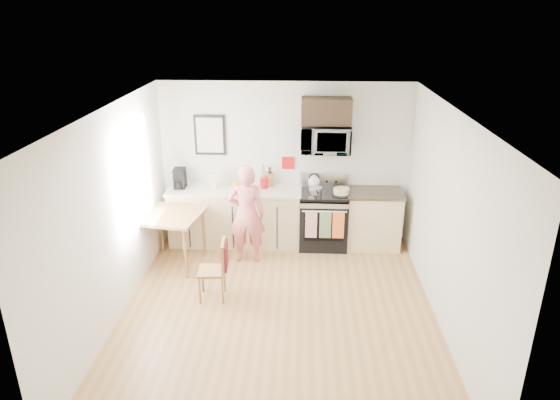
{
  "coord_description": "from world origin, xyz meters",
  "views": [
    {
      "loc": [
        0.27,
        -5.42,
        3.69
      ],
      "look_at": [
        -0.02,
        1.0,
        1.16
      ],
      "focal_mm": 32.0,
      "sensor_mm": 36.0,
      "label": 1
    }
  ],
  "objects_px": {
    "microwave": "(326,139)",
    "person": "(247,214)",
    "chair": "(220,262)",
    "cake": "(341,192)",
    "dining_table": "(171,220)",
    "range": "(323,220)"
  },
  "relations": [
    {
      "from": "microwave",
      "to": "dining_table",
      "type": "height_order",
      "value": "microwave"
    },
    {
      "from": "range",
      "to": "cake",
      "type": "xyz_separation_m",
      "value": [
        0.27,
        -0.09,
        0.54
      ]
    },
    {
      "from": "chair",
      "to": "cake",
      "type": "xyz_separation_m",
      "value": [
        1.67,
        1.56,
        0.43
      ]
    },
    {
      "from": "cake",
      "to": "microwave",
      "type": "bearing_deg",
      "value": 143.39
    },
    {
      "from": "range",
      "to": "cake",
      "type": "distance_m",
      "value": 0.6
    },
    {
      "from": "range",
      "to": "person",
      "type": "xyz_separation_m",
      "value": [
        -1.17,
        -0.58,
        0.33
      ]
    },
    {
      "from": "microwave",
      "to": "person",
      "type": "height_order",
      "value": "microwave"
    },
    {
      "from": "chair",
      "to": "cake",
      "type": "bearing_deg",
      "value": 39.45
    },
    {
      "from": "chair",
      "to": "dining_table",
      "type": "bearing_deg",
      "value": 130.14
    },
    {
      "from": "microwave",
      "to": "person",
      "type": "bearing_deg",
      "value": -149.72
    },
    {
      "from": "range",
      "to": "person",
      "type": "distance_m",
      "value": 1.35
    },
    {
      "from": "microwave",
      "to": "chair",
      "type": "bearing_deg",
      "value": -128.67
    },
    {
      "from": "dining_table",
      "to": "cake",
      "type": "relative_size",
      "value": 2.95
    },
    {
      "from": "dining_table",
      "to": "chair",
      "type": "distance_m",
      "value": 1.28
    },
    {
      "from": "chair",
      "to": "cake",
      "type": "relative_size",
      "value": 2.8
    },
    {
      "from": "microwave",
      "to": "chair",
      "type": "distance_m",
      "value": 2.56
    },
    {
      "from": "microwave",
      "to": "person",
      "type": "distance_m",
      "value": 1.68
    },
    {
      "from": "person",
      "to": "cake",
      "type": "distance_m",
      "value": 1.53
    },
    {
      "from": "chair",
      "to": "cake",
      "type": "distance_m",
      "value": 2.33
    },
    {
      "from": "microwave",
      "to": "dining_table",
      "type": "relative_size",
      "value": 0.86
    },
    {
      "from": "dining_table",
      "to": "cake",
      "type": "xyz_separation_m",
      "value": [
        2.55,
        0.65,
        0.25
      ]
    },
    {
      "from": "microwave",
      "to": "cake",
      "type": "relative_size",
      "value": 2.54
    }
  ]
}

